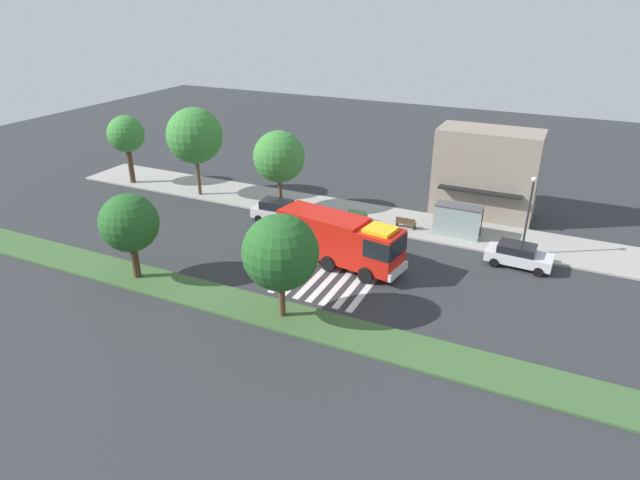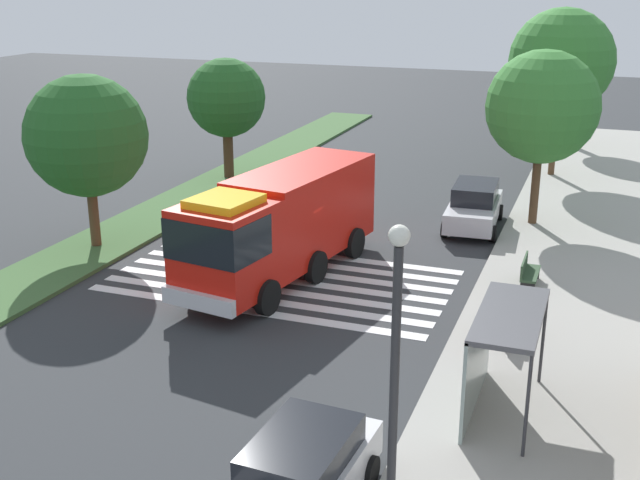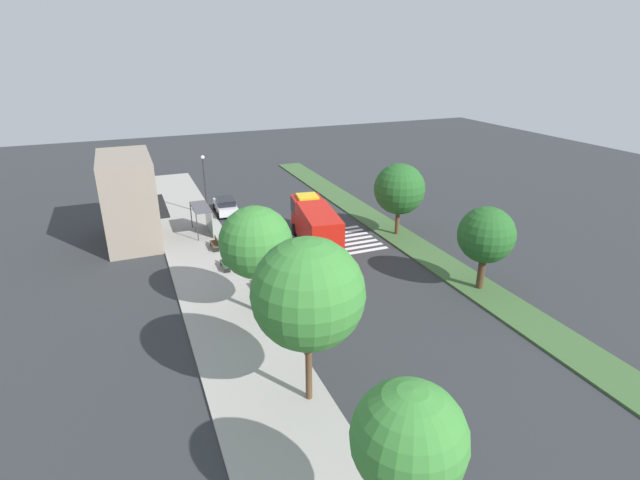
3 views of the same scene
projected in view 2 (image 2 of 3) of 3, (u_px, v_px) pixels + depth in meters
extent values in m
plane|color=#2D3033|center=(296.00, 267.00, 27.71)|extent=(120.00, 120.00, 0.00)
cube|color=#9E9B93|center=(563.00, 300.00, 24.76)|extent=(60.00, 5.51, 0.14)
cube|color=#3D6033|center=(108.00, 241.00, 30.20)|extent=(60.00, 3.00, 0.14)
cube|color=silver|center=(310.00, 254.00, 28.96)|extent=(0.45, 11.14, 0.01)
cube|color=silver|center=(301.00, 262.00, 28.16)|extent=(0.45, 11.14, 0.01)
cube|color=silver|center=(292.00, 271.00, 27.36)|extent=(0.45, 11.14, 0.01)
cube|color=silver|center=(282.00, 280.00, 26.56)|extent=(0.45, 11.14, 0.01)
cube|color=silver|center=(271.00, 289.00, 25.76)|extent=(0.45, 11.14, 0.01)
cube|color=silver|center=(259.00, 300.00, 24.96)|extent=(0.45, 11.14, 0.01)
cube|color=silver|center=(247.00, 311.00, 24.16)|extent=(0.45, 11.14, 0.01)
cube|color=red|center=(226.00, 250.00, 23.65)|extent=(3.03, 2.88, 2.76)
cube|color=red|center=(302.00, 209.00, 27.31)|extent=(6.56, 3.44, 2.95)
cube|color=black|center=(217.00, 236.00, 23.14)|extent=(2.30, 2.79, 1.21)
cube|color=silver|center=(198.00, 301.00, 22.82)|extent=(0.63, 2.50, 0.50)
cube|color=yellow|center=(224.00, 201.00, 23.17)|extent=(2.12, 2.01, 0.24)
cylinder|color=black|center=(267.00, 297.00, 23.74)|extent=(1.13, 0.47, 1.10)
cylinder|color=black|center=(200.00, 282.00, 24.89)|extent=(1.13, 0.47, 1.10)
cylinder|color=black|center=(355.00, 243.00, 28.49)|extent=(1.13, 0.47, 1.10)
cylinder|color=black|center=(295.00, 232.00, 29.64)|extent=(1.13, 0.47, 1.10)
cylinder|color=black|center=(316.00, 267.00, 26.17)|extent=(1.13, 0.47, 1.10)
cylinder|color=black|center=(253.00, 255.00, 27.32)|extent=(1.13, 0.47, 1.10)
cube|color=silver|center=(474.00, 211.00, 31.72)|extent=(4.60, 2.09, 0.77)
cube|color=black|center=(475.00, 192.00, 31.69)|extent=(2.61, 1.76, 0.69)
cylinder|color=black|center=(493.00, 234.00, 30.24)|extent=(0.65, 0.26, 0.64)
cylinder|color=black|center=(444.00, 229.00, 30.75)|extent=(0.65, 0.26, 0.64)
cylinder|color=black|center=(500.00, 212.00, 32.94)|extent=(0.65, 0.26, 0.64)
cylinder|color=black|center=(455.00, 208.00, 33.45)|extent=(0.65, 0.26, 0.64)
cube|color=black|center=(302.00, 450.00, 14.83)|extent=(2.56, 1.76, 0.55)
cylinder|color=black|center=(370.00, 471.00, 15.88)|extent=(0.65, 0.26, 0.64)
cylinder|color=black|center=(286.00, 450.00, 16.57)|extent=(0.65, 0.26, 0.64)
cube|color=#4C4C51|center=(510.00, 315.00, 17.64)|extent=(3.50, 1.40, 0.12)
cube|color=#8C9E99|center=(477.00, 359.00, 18.24)|extent=(3.50, 0.08, 2.40)
cylinder|color=#333338|center=(543.00, 337.00, 19.32)|extent=(0.08, 0.08, 2.40)
cylinder|color=#333338|center=(527.00, 405.00, 16.30)|extent=(0.08, 0.08, 2.40)
cube|color=#4C3823|center=(514.00, 324.00, 21.92)|extent=(1.60, 0.50, 0.08)
cube|color=#4C3823|center=(507.00, 314.00, 21.91)|extent=(1.60, 0.06, 0.45)
cube|color=black|center=(517.00, 322.00, 22.64)|extent=(0.08, 0.45, 0.37)
cube|color=black|center=(510.00, 343.00, 21.36)|extent=(0.08, 0.45, 0.37)
cube|color=#2D472D|center=(530.00, 273.00, 25.61)|extent=(1.60, 0.50, 0.08)
cube|color=#2D472D|center=(524.00, 265.00, 25.60)|extent=(1.60, 0.06, 0.45)
cube|color=black|center=(532.00, 273.00, 26.32)|extent=(0.08, 0.45, 0.37)
cube|color=black|center=(527.00, 288.00, 25.04)|extent=(0.08, 0.45, 0.37)
cylinder|color=#2D2D30|center=(394.00, 399.00, 13.54)|extent=(0.16, 0.16, 5.48)
sphere|color=white|center=(399.00, 236.00, 12.60)|extent=(0.36, 0.36, 0.36)
cylinder|color=#47301E|center=(566.00, 112.00, 46.55)|extent=(0.51, 0.51, 3.65)
sphere|color=#387F33|center=(571.00, 59.00, 45.58)|extent=(3.51, 3.51, 3.51)
cylinder|color=#513823|center=(554.00, 137.00, 39.25)|extent=(0.31, 0.31, 3.80)
sphere|color=#387F33|center=(561.00, 61.00, 38.08)|extent=(5.02, 5.02, 5.02)
cylinder|color=#513823|center=(535.00, 185.00, 31.67)|extent=(0.34, 0.34, 3.15)
sphere|color=#387F33|center=(542.00, 107.00, 30.68)|extent=(4.37, 4.37, 4.37)
cylinder|color=#47301E|center=(228.00, 151.00, 38.96)|extent=(0.49, 0.49, 2.57)
sphere|color=#235B23|center=(226.00, 98.00, 38.13)|extent=(3.77, 3.77, 3.77)
cylinder|color=#513823|center=(94.00, 212.00, 29.15)|extent=(0.37, 0.37, 2.57)
sphere|color=#235B23|center=(86.00, 136.00, 28.26)|extent=(4.36, 4.36, 4.36)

